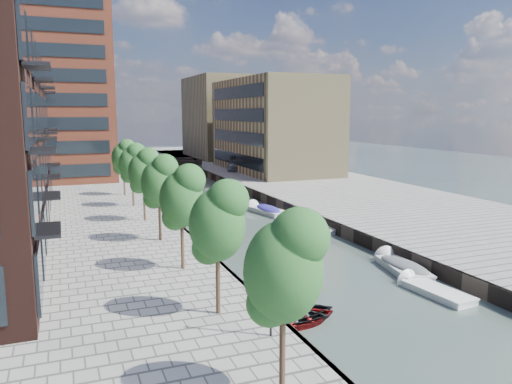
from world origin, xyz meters
TOP-DOWN VIEW (x-y plane):
  - water at (0.00, 40.00)m, footprint 300.00×300.00m
  - quay_right at (16.00, 40.00)m, footprint 20.00×140.00m
  - quay_wall_left at (-6.10, 40.00)m, footprint 0.25×140.00m
  - quay_wall_right at (6.10, 40.00)m, footprint 0.25×140.00m
  - far_closure at (0.00, 100.00)m, footprint 80.00×40.00m
  - tower at (-17.00, 65.00)m, footprint 18.00×18.00m
  - tan_block_near at (16.00, 62.00)m, footprint 12.00×25.00m
  - tan_block_far at (16.00, 88.00)m, footprint 12.00×20.00m
  - bridge at (0.00, 72.00)m, footprint 13.00×6.00m
  - tree_0 at (-8.50, 4.00)m, footprint 2.50×2.50m
  - tree_1 at (-8.50, 11.00)m, footprint 2.50×2.50m
  - tree_2 at (-8.50, 18.00)m, footprint 2.50×2.50m
  - tree_3 at (-8.50, 25.00)m, footprint 2.50×2.50m
  - tree_4 at (-8.50, 32.00)m, footprint 2.50×2.50m
  - tree_5 at (-8.50, 39.00)m, footprint 2.50×2.50m
  - tree_6 at (-8.50, 46.00)m, footprint 2.50×2.50m
  - lamp_0 at (-7.20, 8.00)m, footprint 0.24×0.24m
  - lamp_1 at (-7.20, 24.00)m, footprint 0.24×0.24m
  - lamp_2 at (-7.20, 40.00)m, footprint 0.24×0.24m
  - sloop_0 at (-4.73, 11.48)m, footprint 5.01×3.90m
  - sloop_1 at (-5.40, 11.17)m, footprint 5.75×5.02m
  - sloop_2 at (-4.87, 10.78)m, footprint 4.51×3.24m
  - sloop_3 at (-5.39, 14.77)m, footprint 4.82×3.86m
  - sloop_4 at (-5.40, 35.43)m, footprint 4.88×3.82m
  - motorboat_1 at (5.08, 15.70)m, footprint 2.85×5.49m
  - motorboat_2 at (4.09, 11.79)m, footprint 1.95×4.60m
  - motorboat_3 at (4.02, 35.91)m, footprint 2.94×5.70m
  - motorboat_4 at (4.53, 27.78)m, footprint 3.48×5.33m
  - car at (9.81, 63.33)m, footprint 2.62×4.19m

SIDE VIEW (x-z plane):
  - water at x=0.00m, z-range 0.00..0.00m
  - sloop_0 at x=-4.73m, z-range -0.48..0.48m
  - sloop_1 at x=-5.40m, z-range -0.50..0.50m
  - sloop_2 at x=-4.87m, z-range -0.46..0.46m
  - sloop_3 at x=-5.39m, z-range -0.45..0.45m
  - sloop_4 at x=-5.40m, z-range -0.46..0.46m
  - motorboat_2 at x=4.09m, z-range -0.66..0.83m
  - motorboat_4 at x=4.53m, z-range -0.64..1.05m
  - motorboat_1 at x=5.08m, z-range -0.66..1.08m
  - motorboat_3 at x=4.02m, z-range -0.69..1.13m
  - quay_right at x=16.00m, z-range 0.00..1.00m
  - quay_wall_left at x=-6.10m, z-range 0.00..1.00m
  - quay_wall_right at x=6.10m, z-range 0.00..1.00m
  - far_closure at x=0.00m, z-range 0.00..1.00m
  - bridge at x=0.00m, z-range 0.74..2.04m
  - car at x=9.81m, z-range 1.00..2.33m
  - lamp_0 at x=-7.20m, z-range 1.45..5.57m
  - lamp_1 at x=-7.20m, z-range 1.45..5.57m
  - lamp_2 at x=-7.20m, z-range 1.45..5.57m
  - tree_0 at x=-8.50m, z-range 2.33..8.28m
  - tree_1 at x=-8.50m, z-range 2.33..8.28m
  - tree_2 at x=-8.50m, z-range 2.33..8.28m
  - tree_3 at x=-8.50m, z-range 2.33..8.28m
  - tree_4 at x=-8.50m, z-range 2.33..8.28m
  - tree_5 at x=-8.50m, z-range 2.33..8.28m
  - tree_6 at x=-8.50m, z-range 2.33..8.28m
  - tan_block_near at x=16.00m, z-range 1.00..15.00m
  - tan_block_far at x=16.00m, z-range 1.00..17.00m
  - tower at x=-17.00m, z-range 1.00..31.00m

